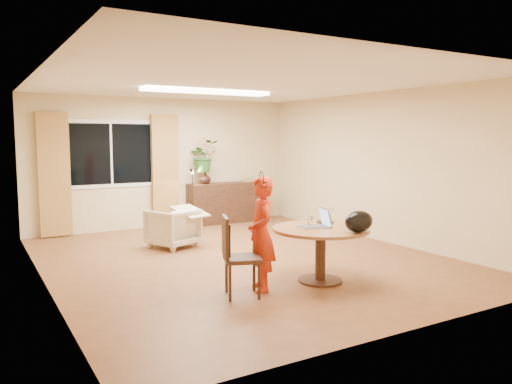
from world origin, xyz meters
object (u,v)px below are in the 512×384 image
Objects in this scene: sideboard at (227,203)px; dining_table at (321,239)px; armchair at (173,228)px; child at (261,234)px; dining_chair at (242,256)px.

dining_table is at bearing -102.32° from sideboard.
dining_table is 4.65m from sideboard.
dining_table is 2.98m from armchair.
child is at bearing 174.82° from dining_table.
sideboard is (2.11, 4.55, -0.04)m from dining_chair.
dining_table is 0.71× the size of sideboard.
armchair is (0.24, 2.85, -0.14)m from dining_chair.
child is (-0.82, 0.07, 0.14)m from dining_table.
dining_chair is at bearing 63.03° from armchair.
armchair is at bearing -137.72° from sideboard.
armchair is at bearing -163.75° from child.
armchair is at bearing 105.11° from dining_chair.
sideboard reaches higher than armchair.
child is 0.80× the size of sideboard.
child is 2.79m from armchair.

